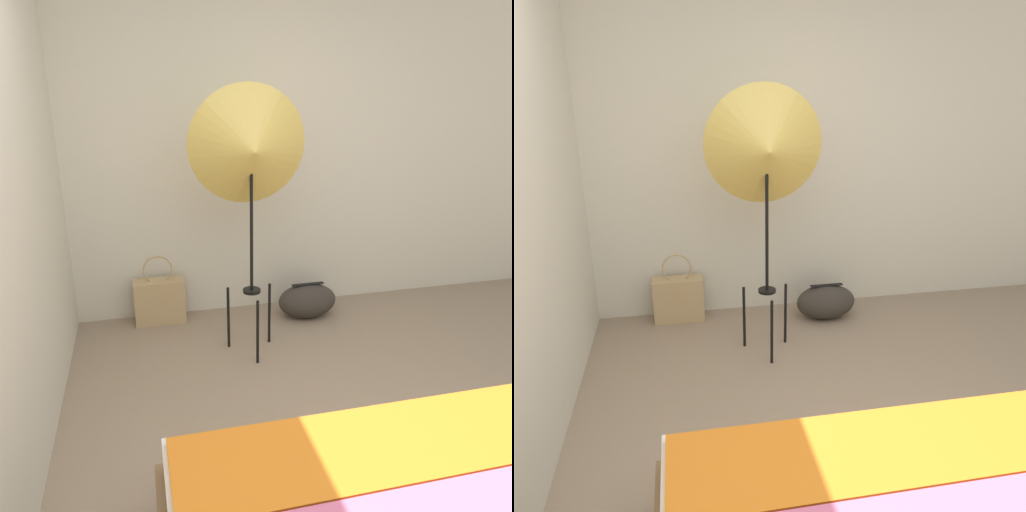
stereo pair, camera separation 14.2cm
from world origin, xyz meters
TOP-DOWN VIEW (x-y plane):
  - wall_back at (0.00, 2.32)m, footprint 8.00×0.05m
  - wall_side_left at (-1.26, 1.00)m, footprint 0.05×8.00m
  - photo_umbrella at (0.01, 1.56)m, footprint 0.77×0.33m
  - tote_bag at (-0.59, 2.17)m, footprint 0.39×0.16m
  - duffel_bag at (0.56, 1.98)m, footprint 0.47×0.28m

SIDE VIEW (x-z plane):
  - duffel_bag at x=0.56m, z-range 0.00..0.28m
  - tote_bag at x=-0.59m, z-range -0.09..0.46m
  - wall_back at x=0.00m, z-range 0.00..2.60m
  - wall_side_left at x=-1.26m, z-range 0.00..2.60m
  - photo_umbrella at x=0.01m, z-range 0.50..2.31m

